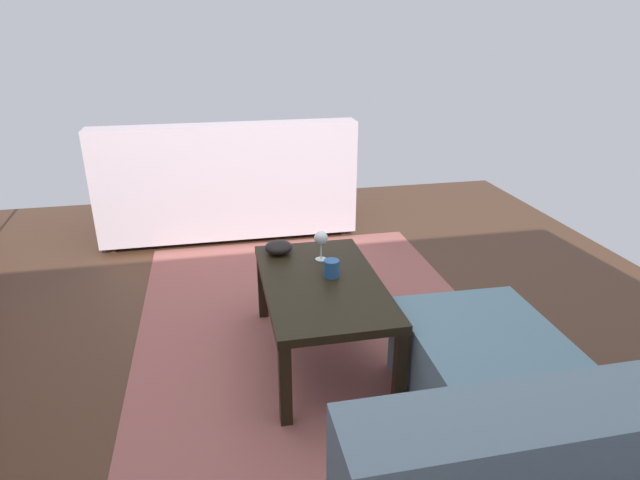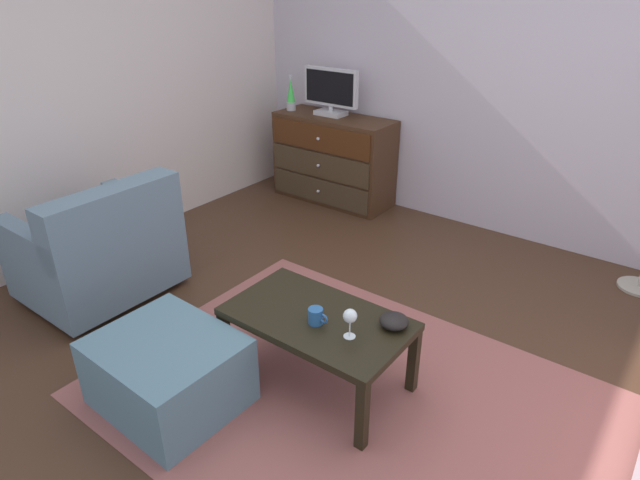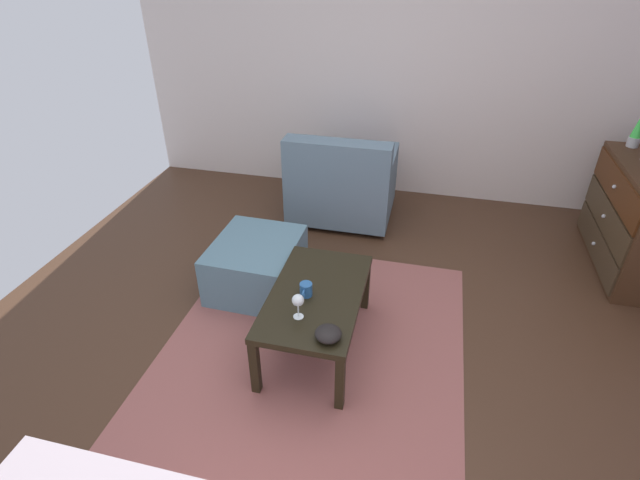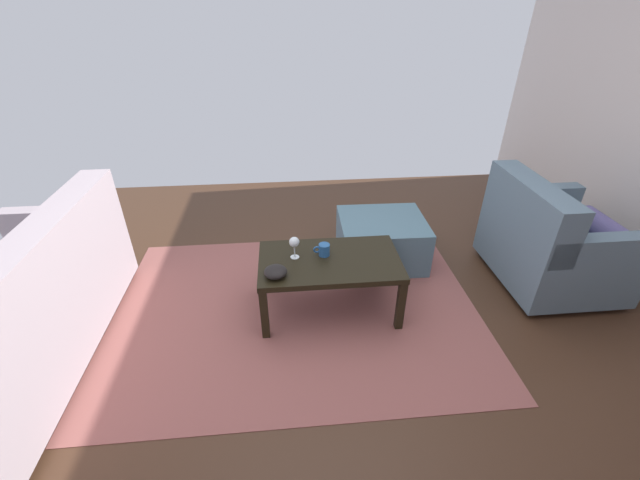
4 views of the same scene
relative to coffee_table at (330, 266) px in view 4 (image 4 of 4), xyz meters
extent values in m
cube|color=#452B1C|center=(0.04, 0.19, -0.40)|extent=(5.49, 5.12, 0.05)
cube|color=#93534D|center=(0.24, -0.01, -0.37)|extent=(2.60, 1.90, 0.01)
cube|color=black|center=(-0.45, 0.25, -0.18)|extent=(0.05, 0.05, 0.39)
cube|color=black|center=(0.45, 0.25, -0.18)|extent=(0.05, 0.05, 0.39)
cube|color=black|center=(-0.45, -0.25, -0.18)|extent=(0.05, 0.05, 0.39)
cube|color=black|center=(0.45, -0.25, -0.18)|extent=(0.05, 0.05, 0.39)
cube|color=black|center=(0.00, 0.00, 0.03)|extent=(0.96, 0.55, 0.04)
cylinder|color=silver|center=(0.23, -0.05, 0.05)|extent=(0.06, 0.06, 0.00)
cylinder|color=silver|center=(0.23, -0.05, 0.10)|extent=(0.01, 0.01, 0.09)
sphere|color=silver|center=(0.23, -0.05, 0.17)|extent=(0.07, 0.07, 0.07)
cylinder|color=#285A96|center=(0.03, -0.05, 0.10)|extent=(0.08, 0.08, 0.08)
torus|color=#285A96|center=(0.08, -0.05, 0.10)|extent=(0.05, 0.01, 0.05)
ellipsoid|color=black|center=(0.36, 0.16, 0.09)|extent=(0.15, 0.15, 0.07)
cylinder|color=#332319|center=(2.28, -0.51, -0.35)|extent=(0.05, 0.05, 0.05)
cylinder|color=#332319|center=(1.59, -0.51, -0.35)|extent=(0.05, 0.05, 0.05)
cube|color=#B0A0A8|center=(1.94, 0.36, -0.13)|extent=(0.85, 1.90, 0.38)
cube|color=#B0A0A8|center=(1.61, 0.36, 0.29)|extent=(0.20, 1.90, 0.46)
cube|color=#B0A0A8|center=(1.94, -0.53, 0.16)|extent=(0.81, 0.12, 0.20)
cylinder|color=#332319|center=(-2.08, 0.20, -0.35)|extent=(0.05, 0.05, 0.05)
cylinder|color=#332319|center=(-2.08, -0.56, -0.35)|extent=(0.05, 0.05, 0.05)
cylinder|color=#332319|center=(-1.44, 0.20, -0.35)|extent=(0.05, 0.05, 0.05)
cylinder|color=#332319|center=(-1.44, -0.56, -0.35)|extent=(0.05, 0.05, 0.05)
cube|color=slate|center=(-1.76, -0.18, -0.13)|extent=(0.80, 0.92, 0.38)
cube|color=slate|center=(-1.46, -0.18, 0.27)|extent=(0.20, 0.92, 0.41)
cube|color=slate|center=(-1.76, 0.22, 0.16)|extent=(0.76, 0.12, 0.20)
cube|color=slate|center=(-1.76, -0.58, 0.16)|extent=(0.76, 0.12, 0.20)
cylinder|color=slate|center=(-2.01, -0.10, 0.14)|extent=(0.16, 0.40, 0.16)
cube|color=slate|center=(-0.51, -0.59, -0.18)|extent=(0.71, 0.62, 0.38)
camera|label=1|loc=(-2.21, 0.47, 1.19)|focal=29.69mm
camera|label=2|loc=(1.40, -1.82, 1.64)|focal=29.96mm
camera|label=3|loc=(2.23, 0.57, 1.88)|focal=26.93mm
camera|label=4|loc=(0.27, 2.22, 1.56)|focal=22.39mm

